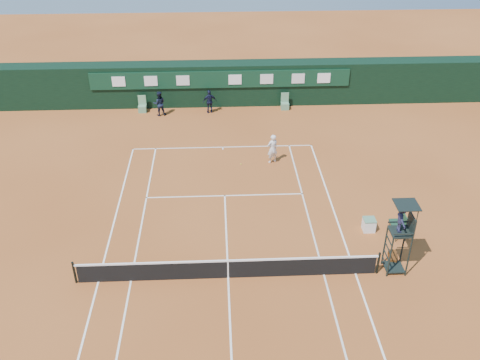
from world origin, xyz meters
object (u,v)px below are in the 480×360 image
umpire_chair (402,224)px  player (272,149)px  player_bench (401,224)px  cooler (369,225)px  tennis_net (228,269)px

umpire_chair → player: (-4.32, 9.70, -1.57)m
player_bench → cooler: bearing=164.2°
tennis_net → cooler: bearing=24.2°
umpire_chair → cooler: size_ratio=5.30×
cooler → player: player is taller
player_bench → cooler: player_bench is taller
tennis_net → player: (2.85, 9.88, 0.38)m
cooler → player: bearing=120.2°
tennis_net → player_bench: 8.62m
player_bench → cooler: size_ratio=1.86×
tennis_net → player_bench: (8.19, 2.67, 0.09)m
player → umpire_chair: bearing=89.8°
tennis_net → cooler: 7.47m
tennis_net → cooler: (6.81, 3.06, -0.18)m
tennis_net → player: 10.29m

